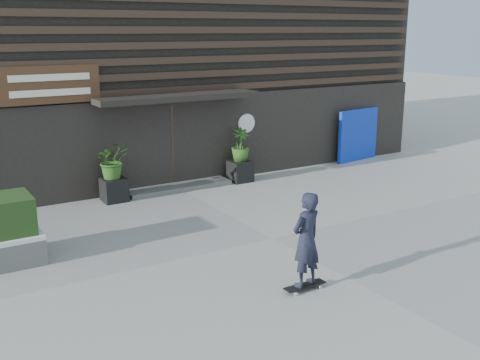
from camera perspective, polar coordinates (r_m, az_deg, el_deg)
ground at (r=12.25m, az=3.23°, el=-5.81°), size 80.00×80.00×0.00m
entrance_step at (r=16.04m, az=-6.15°, el=-0.66°), size 3.00×0.80×0.12m
planter_pot_left at (r=15.11m, az=-12.35°, el=-0.94°), size 0.60×0.60×0.60m
bamboo_left at (r=14.92m, az=-12.52°, el=1.94°), size 0.86×0.75×0.96m
planter_pot_right at (r=16.68m, az=0.02°, el=0.88°), size 0.60×0.60×0.60m
bamboo_right at (r=16.51m, az=0.02°, el=3.51°), size 0.54×0.54×0.96m
blue_tarp at (r=19.68m, az=11.60°, el=4.37°), size 1.83×0.37×1.72m
building at (r=20.45m, az=-13.14°, el=13.50°), size 18.00×11.00×8.00m
skateboarder at (r=9.65m, az=6.58°, el=-5.93°), size 0.78×0.50×1.73m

